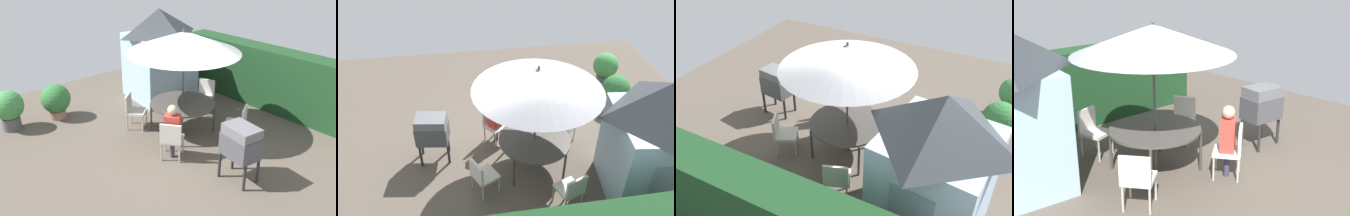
% 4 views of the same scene
% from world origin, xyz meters
% --- Properties ---
extents(ground_plane, '(11.00, 11.00, 0.00)m').
position_xyz_m(ground_plane, '(0.00, 0.00, 0.00)').
color(ground_plane, brown).
extents(hedge_backdrop, '(5.55, 0.70, 1.71)m').
position_xyz_m(hedge_backdrop, '(0.00, 3.50, 0.85)').
color(hedge_backdrop, '#193D1E').
rests_on(hedge_backdrop, ground).
extents(patio_table, '(1.58, 1.58, 0.78)m').
position_xyz_m(patio_table, '(-0.41, 0.61, 0.73)').
color(patio_table, '#47423D').
rests_on(patio_table, ground).
extents(patio_umbrella, '(2.65, 2.65, 2.59)m').
position_xyz_m(patio_umbrella, '(-0.41, 0.61, 2.29)').
color(patio_umbrella, '#4C4C51').
rests_on(patio_umbrella, ground).
extents(bbq_grill, '(0.77, 0.60, 1.20)m').
position_xyz_m(bbq_grill, '(1.81, 0.04, 0.85)').
color(bbq_grill, '#47474C').
rests_on(bbq_grill, ground).
extents(chair_near_shed, '(0.65, 0.65, 0.90)m').
position_xyz_m(chair_near_shed, '(0.37, -0.45, 0.52)').
color(chair_near_shed, silver).
rests_on(chair_near_shed, ground).
extents(chair_far_side, '(0.62, 0.62, 0.90)m').
position_xyz_m(chair_far_side, '(0.83, 1.24, 0.52)').
color(chair_far_side, silver).
rests_on(chair_far_side, ground).
extents(chair_toward_hedge, '(0.59, 0.59, 0.90)m').
position_xyz_m(chair_toward_hedge, '(-0.87, 1.90, 0.52)').
color(chair_toward_hedge, silver).
rests_on(chair_toward_hedge, ground).
extents(chair_toward_house, '(0.65, 0.65, 0.90)m').
position_xyz_m(chair_toward_house, '(-1.39, -0.17, 0.52)').
color(chair_toward_house, silver).
rests_on(chair_toward_house, ground).
extents(person_in_red, '(0.42, 0.39, 1.26)m').
position_xyz_m(person_in_red, '(0.32, -0.39, 0.78)').
color(person_in_red, '#CC3D33').
rests_on(person_in_red, ground).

